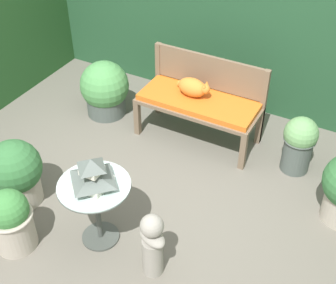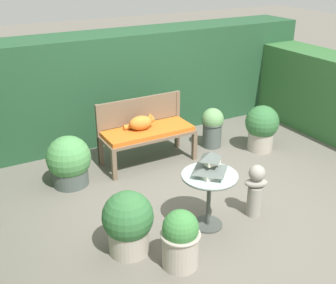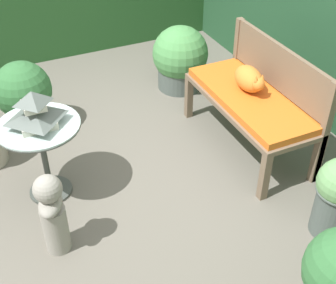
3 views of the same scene
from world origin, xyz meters
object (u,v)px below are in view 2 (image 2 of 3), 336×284
object	(u,v)px
garden_bench	(148,134)
potted_plant_hedge_corner	(180,239)
patio_table	(209,186)
cat	(141,123)
potted_plant_bench_right	(69,162)
potted_plant_patio_mid	(262,127)
garden_bust	(255,189)
potted_plant_bench_left	(128,223)
potted_plant_table_near	(212,126)
pagoda_birdhouse	(210,165)

from	to	relation	value
garden_bench	potted_plant_hedge_corner	size ratio (longest dim) A/B	2.18
patio_table	potted_plant_hedge_corner	distance (m)	0.73
cat	potted_plant_hedge_corner	distance (m)	2.22
potted_plant_hedge_corner	potted_plant_bench_right	distance (m)	2.05
potted_plant_patio_mid	potted_plant_bench_right	size ratio (longest dim) A/B	1.05
patio_table	garden_bust	xyz separation A→B (m)	(0.57, -0.08, -0.16)
cat	potted_plant_bench_right	xyz separation A→B (m)	(-1.06, -0.10, -0.29)
cat	garden_bust	xyz separation A→B (m)	(0.53, -1.79, -0.27)
cat	potted_plant_bench_left	bearing A→B (deg)	-115.62
cat	potted_plant_bench_right	size ratio (longest dim) A/B	0.63
potted_plant_table_near	potted_plant_bench_left	distance (m)	2.70
garden_bust	potted_plant_table_near	distance (m)	1.88
garden_bench	potted_plant_hedge_corner	distance (m)	2.20
garden_bench	potted_plant_patio_mid	world-z (taller)	potted_plant_patio_mid
cat	garden_bust	bearing A→B (deg)	-69.25
garden_bench	potted_plant_table_near	world-z (taller)	potted_plant_table_near
garden_bust	potted_plant_hedge_corner	bearing A→B (deg)	-142.21
potted_plant_bench_left	potted_plant_patio_mid	bearing A→B (deg)	23.85
garden_bust	potted_plant_table_near	bearing A→B (deg)	92.38
garden_bust	potted_plant_table_near	size ratio (longest dim) A/B	1.02
garden_bust	potted_plant_table_near	xyz separation A→B (m)	(0.65, 1.76, -0.00)
garden_bust	potted_plant_patio_mid	distance (m)	1.78
garden_bench	potted_plant_hedge_corner	xyz separation A→B (m)	(-0.71, -2.07, -0.14)
patio_table	garden_bust	distance (m)	0.60
cat	potted_plant_bench_right	distance (m)	1.10
potted_plant_patio_mid	potted_plant_table_near	xyz separation A→B (m)	(-0.57, 0.45, -0.03)
potted_plant_bench_right	garden_bench	bearing A→B (deg)	3.49
patio_table	potted_plant_hedge_corner	xyz separation A→B (m)	(-0.59, -0.40, -0.19)
pagoda_birdhouse	potted_plant_hedge_corner	bearing A→B (deg)	-145.89
pagoda_birdhouse	potted_plant_table_near	bearing A→B (deg)	54.12
potted_plant_hedge_corner	potted_plant_bench_left	world-z (taller)	potted_plant_bench_left
patio_table	potted_plant_table_near	world-z (taller)	patio_table
garden_bench	potted_plant_table_near	distance (m)	1.10
potted_plant_bench_right	cat	bearing A→B (deg)	5.57
potted_plant_hedge_corner	potted_plant_bench_right	bearing A→B (deg)	102.32
patio_table	cat	bearing A→B (deg)	88.73
potted_plant_hedge_corner	potted_plant_bench_left	size ratio (longest dim) A/B	0.90
patio_table	potted_plant_table_near	distance (m)	2.08
patio_table	potted_plant_bench_right	xyz separation A→B (m)	(-1.02, 1.61, -0.17)
cat	potted_plant_table_near	xyz separation A→B (m)	(1.18, -0.03, -0.27)
potted_plant_patio_mid	garden_bust	bearing A→B (deg)	-132.84
garden_bust	potted_plant_patio_mid	bearing A→B (deg)	69.66
potted_plant_bench_right	potted_plant_bench_left	xyz separation A→B (m)	(0.10, -1.58, 0.02)
potted_plant_hedge_corner	potted_plant_bench_left	xyz separation A→B (m)	(-0.34, 0.43, 0.03)
patio_table	garden_bust	bearing A→B (deg)	-8.06
cat	pagoda_birdhouse	world-z (taller)	pagoda_birdhouse
garden_bust	potted_plant_bench_right	world-z (taller)	potted_plant_bench_right
garden_bust	potted_plant_patio_mid	xyz separation A→B (m)	(1.21, 1.31, 0.03)
garden_bust	cat	bearing A→B (deg)	129.09
garden_bench	patio_table	size ratio (longest dim) A/B	2.06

